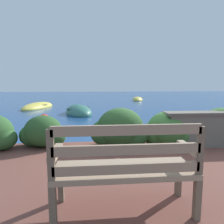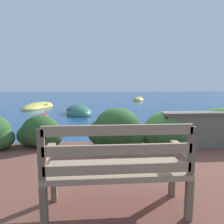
{
  "view_description": "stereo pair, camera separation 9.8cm",
  "coord_description": "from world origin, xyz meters",
  "views": [
    {
      "loc": [
        -0.97,
        -4.38,
        1.49
      ],
      "look_at": [
        -0.11,
        5.17,
        0.18
      ],
      "focal_mm": 32.0,
      "sensor_mm": 36.0,
      "label": 1
    },
    {
      "loc": [
        -0.88,
        -4.39,
        1.49
      ],
      "look_at": [
        -0.11,
        5.17,
        0.18
      ],
      "focal_mm": 32.0,
      "sensor_mm": 36.0,
      "label": 2
    }
  ],
  "objects": [
    {
      "name": "hedge_clump_far_right",
      "position": [
        1.81,
        -0.29,
        0.55
      ],
      "size": [
        1.13,
        0.81,
        0.77
      ],
      "color": "#38662D",
      "rests_on": "patio_terrace"
    },
    {
      "name": "rowboat_far",
      "position": [
        3.24,
        14.6,
        0.05
      ],
      "size": [
        1.52,
        2.46,
        0.6
      ],
      "rotation": [
        0.0,
        0.0,
        1.3
      ],
      "color": "#DBC64C",
      "rests_on": "ground_plane"
    },
    {
      "name": "rowboat_nearest",
      "position": [
        -1.77,
        5.91,
        0.07
      ],
      "size": [
        1.94,
        2.78,
        0.84
      ],
      "rotation": [
        0.0,
        0.0,
        5.03
      ],
      "color": "#336B5B",
      "rests_on": "ground_plane"
    },
    {
      "name": "stone_wall",
      "position": [
        1.66,
        -0.52,
        0.58
      ],
      "size": [
        2.41,
        0.39,
        0.72
      ],
      "color": "#666056",
      "rests_on": "patio_terrace"
    },
    {
      "name": "rowboat_mid",
      "position": [
        -4.59,
        8.84,
        0.06
      ],
      "size": [
        1.9,
        3.57,
        0.65
      ],
      "rotation": [
        0.0,
        0.0,
        4.49
      ],
      "color": "#DBC64C",
      "rests_on": "ground_plane"
    },
    {
      "name": "ground_plane",
      "position": [
        0.0,
        0.0,
        0.0
      ],
      "size": [
        80.0,
        80.0,
        0.0
      ],
      "color": "navy"
    },
    {
      "name": "hedge_clump_left",
      "position": [
        -2.04,
        -0.26,
        0.5
      ],
      "size": [
        0.95,
        0.69,
        0.65
      ],
      "color": "#284C23",
      "rests_on": "patio_terrace"
    },
    {
      "name": "hedge_clump_centre",
      "position": [
        -0.46,
        -0.41,
        0.57
      ],
      "size": [
        1.18,
        0.85,
        0.81
      ],
      "color": "#284C23",
      "rests_on": "patio_terrace"
    },
    {
      "name": "park_bench",
      "position": [
        -0.68,
        -2.56,
        0.7
      ],
      "size": [
        1.4,
        0.48,
        0.93
      ],
      "rotation": [
        0.0,
        0.0,
        -0.0
      ],
      "color": "brown",
      "rests_on": "patio_terrace"
    },
    {
      "name": "hedge_clump_right",
      "position": [
        0.54,
        -0.41,
        0.53
      ],
      "size": [
        1.06,
        0.76,
        0.72
      ],
      "color": "#38662D",
      "rests_on": "patio_terrace"
    },
    {
      "name": "mooring_buoy",
      "position": [
        -3.02,
        3.87,
        0.08
      ],
      "size": [
        0.5,
        0.5,
        0.45
      ],
      "color": "red",
      "rests_on": "ground_plane"
    }
  ]
}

